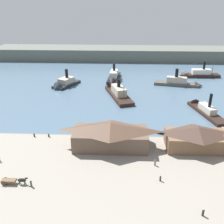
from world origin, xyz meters
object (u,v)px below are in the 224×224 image
Objects in this scene: ferry_moored_east at (197,74)px; pedestrian_standing_center at (203,213)px; horse_cart at (14,180)px; mooring_post_center_west at (49,135)px; pedestrian_by_tram at (160,178)px; ferry_moored_west at (64,84)px; ferry_approaching_west at (203,109)px; ferry_near_quay at (113,78)px; pedestrian_walking_east at (31,184)px; pedestrian_walking_west at (155,163)px; mooring_post_west at (34,135)px; ferry_approaching_east at (181,83)px; ferry_shed_customs_shed at (111,135)px; ferry_outer_harbor at (117,91)px; ferry_shed_central_terminal at (197,137)px.

pedestrian_standing_center is at bearing -104.02° from ferry_moored_east.
mooring_post_center_west is (1.94, 21.12, -0.48)m from horse_cart.
ferry_moored_west is (-37.78, 69.51, -0.49)m from pedestrian_by_tram.
ferry_approaching_west is 51.58m from ferry_near_quay.
pedestrian_walking_east is 29.51m from pedestrian_walking_west.
mooring_post_west is 97.86m from ferry_moored_east.
ferry_approaching_east is (50.70, 55.08, -0.13)m from mooring_post_center_west.
ferry_moored_west is at bearing 119.35° from pedestrian_standing_center.
ferry_moored_west is at bearing 97.15° from pedestrian_walking_east.
ferry_approaching_east is at bearing 45.02° from mooring_post_west.
pedestrian_walking_west is at bearing -106.71° from ferry_approaching_east.
ferry_shed_customs_shed reaches higher than ferry_near_quay.
ferry_moored_east is at bearing 55.10° from horse_cart.
ferry_near_quay reaches higher than mooring_post_west.
ferry_shed_customs_shed is at bearing -139.81° from ferry_approaching_west.
mooring_post_west is 0.05× the size of ferry_moored_west.
mooring_post_west is at bearing -119.77° from ferry_outer_harbor.
pedestrian_walking_east reaches higher than pedestrian_by_tram.
pedestrian_walking_east is 1.02× the size of pedestrian_walking_west.
ferry_approaching_east is (31.85, 59.53, -3.37)m from ferry_shed_customs_shed.
pedestrian_by_tram is 0.06× the size of ferry_outer_harbor.
pedestrian_standing_center is 0.06× the size of ferry_outer_harbor.
ferry_shed_central_terminal is 47.21m from mooring_post_west.
horse_cart is 65.80m from ferry_outer_harbor.
ferry_shed_central_terminal is 59.70m from ferry_approaching_east.
ferry_moored_east reaches higher than pedestrian_walking_east.
mooring_post_west is (-2.47, 21.05, -0.48)m from horse_cart.
ferry_outer_harbor is at bearing 65.03° from mooring_post_center_west.
ferry_outer_harbor is 1.15× the size of ferry_approaching_west.
horse_cart is 0.25× the size of ferry_approaching_east.
pedestrian_by_tram is 0.06× the size of ferry_approaching_east.
ferry_shed_central_terminal is 0.77× the size of ferry_moored_east.
ferry_shed_central_terminal is 2.81× the size of horse_cart.
ferry_shed_customs_shed is at bearing 38.71° from horse_cart.
horse_cart is 92.62m from ferry_approaching_east.
ferry_outer_harbor is 37.49m from ferry_approaching_west.
ferry_approaching_west is (54.43, 45.08, -1.03)m from horse_cart.
ferry_shed_customs_shed is 0.90× the size of ferry_approaching_west.
ferry_approaching_east is at bearing 55.36° from horse_cart.
pedestrian_by_tram is 79.12m from ferry_moored_west.
ferry_moored_east reaches higher than ferry_approaching_west.
ferry_shed_customs_shed is 0.98× the size of ferry_near_quay.
mooring_post_center_west is 0.03× the size of ferry_outer_harbor.
mooring_post_west is 61.77m from ferry_approaching_west.
ferry_shed_central_terminal is 42.83m from mooring_post_center_west.
pedestrian_standing_center is 1.87× the size of mooring_post_center_west.
ferry_shed_central_terminal is 70.24m from ferry_near_quay.
ferry_approaching_west is at bearing 22.90° from mooring_post_west.
ferry_shed_customs_shed is at bearing -90.42° from ferry_outer_harbor.
ferry_shed_central_terminal is at bearing -5.35° from mooring_post_center_west.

